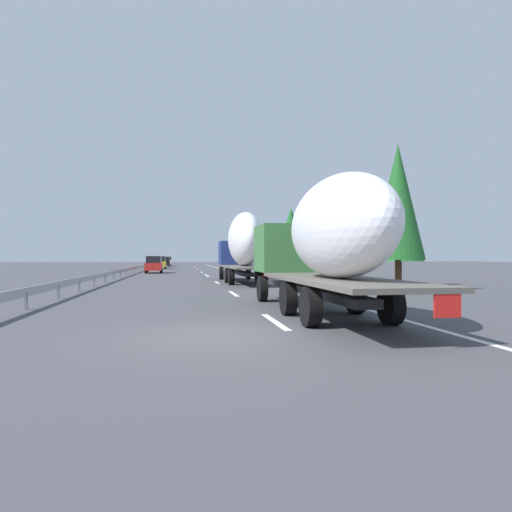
{
  "coord_description": "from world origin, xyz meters",
  "views": [
    {
      "loc": [
        -10.14,
        0.79,
        1.78
      ],
      "look_at": [
        19.86,
        -4.31,
        1.89
      ],
      "focal_mm": 31.32,
      "sensor_mm": 36.0,
      "label": 1
    }
  ],
  "objects": [
    {
      "name": "lane_stripe_2",
      "position": [
        21.7,
        -1.8,
        0.0
      ],
      "size": [
        3.2,
        0.2,
        0.01
      ],
      "primitive_type": "cube",
      "color": "white",
      "rests_on": "ground_plane"
    },
    {
      "name": "tree_2",
      "position": [
        11.1,
        -10.19,
        4.63
      ],
      "size": [
        2.69,
        2.69,
        7.62
      ],
      "color": "#472D19",
      "rests_on": "ground_plane"
    },
    {
      "name": "lane_stripe_7",
      "position": [
        72.73,
        -1.8,
        0.0
      ],
      "size": [
        3.2,
        0.2,
        0.01
      ],
      "primitive_type": "cube",
      "color": "white",
      "rests_on": "ground_plane"
    },
    {
      "name": "lane_stripe_5",
      "position": [
        44.32,
        -1.8,
        0.0
      ],
      "size": [
        3.2,
        0.2,
        0.01
      ],
      "primitive_type": "cube",
      "color": "white",
      "rests_on": "ground_plane"
    },
    {
      "name": "car_white_van",
      "position": [
        92.05,
        3.6,
        0.98
      ],
      "size": [
        4.11,
        1.83,
        1.97
      ],
      "color": "white",
      "rests_on": "ground_plane"
    },
    {
      "name": "tree_1",
      "position": [
        29.43,
        -11.76,
        4.02
      ],
      "size": [
        2.9,
        2.9,
        6.56
      ],
      "color": "#472D19",
      "rests_on": "ground_plane"
    },
    {
      "name": "lane_stripe_4",
      "position": [
        35.82,
        -1.8,
        0.0
      ],
      "size": [
        3.2,
        0.2,
        0.01
      ],
      "primitive_type": "cube",
      "color": "white",
      "rests_on": "ground_plane"
    },
    {
      "name": "ground_plane",
      "position": [
        40.0,
        0.0,
        0.0
      ],
      "size": [
        260.0,
        260.0,
        0.0
      ],
      "primitive_type": "plane",
      "color": "#424247"
    },
    {
      "name": "tree_0",
      "position": [
        15.57,
        -12.54,
        4.08
      ],
      "size": [
        3.02,
        3.02,
        6.64
      ],
      "color": "#472D19",
      "rests_on": "ground_plane"
    },
    {
      "name": "truck_trailing",
      "position": [
        3.17,
        -3.6,
        2.34
      ],
      "size": [
        12.36,
        2.55,
        4.09
      ],
      "color": "#387038",
      "rests_on": "ground_plane"
    },
    {
      "name": "lane_stripe_6",
      "position": [
        59.35,
        -1.8,
        0.0
      ],
      "size": [
        3.2,
        0.2,
        0.01
      ],
      "primitive_type": "cube",
      "color": "white",
      "rests_on": "ground_plane"
    },
    {
      "name": "lane_stripe_1",
      "position": [
        11.64,
        -1.8,
        0.0
      ],
      "size": [
        3.2,
        0.2,
        0.01
      ],
      "primitive_type": "cube",
      "color": "white",
      "rests_on": "ground_plane"
    },
    {
      "name": "car_red_compact",
      "position": [
        42.25,
        3.76,
        0.97
      ],
      "size": [
        4.5,
        1.86,
        1.94
      ],
      "color": "red",
      "rests_on": "ground_plane"
    },
    {
      "name": "truck_lead",
      "position": [
        21.34,
        -3.6,
        2.69
      ],
      "size": [
        12.99,
        2.55,
        4.9
      ],
      "color": "navy",
      "rests_on": "ground_plane"
    },
    {
      "name": "edge_line_right",
      "position": [
        45.0,
        -5.5,
        0.0
      ],
      "size": [
        110.0,
        0.2,
        0.01
      ],
      "primitive_type": "cube",
      "color": "white",
      "rests_on": "ground_plane"
    },
    {
      "name": "guardrail_median",
      "position": [
        43.0,
        6.0,
        0.58
      ],
      "size": [
        94.0,
        0.1,
        0.76
      ],
      "color": "#9EA0A5",
      "rests_on": "ground_plane"
    },
    {
      "name": "car_yellow_coupe",
      "position": [
        61.37,
        3.89,
        0.98
      ],
      "size": [
        4.61,
        1.77,
        1.97
      ],
      "color": "gold",
      "rests_on": "ground_plane"
    },
    {
      "name": "road_sign",
      "position": [
        35.84,
        -6.7,
        2.3
      ],
      "size": [
        0.1,
        0.9,
        3.34
      ],
      "color": "gray",
      "rests_on": "ground_plane"
    },
    {
      "name": "lane_stripe_3",
      "position": [
        32.71,
        -1.8,
        0.0
      ],
      "size": [
        3.2,
        0.2,
        0.01
      ],
      "primitive_type": "cube",
      "color": "white",
      "rests_on": "ground_plane"
    },
    {
      "name": "tree_3",
      "position": [
        32.49,
        -9.97,
        4.26
      ],
      "size": [
        3.14,
        3.14,
        6.69
      ],
      "color": "#472D19",
      "rests_on": "ground_plane"
    },
    {
      "name": "car_black_suv",
      "position": [
        78.06,
        3.64,
        0.97
      ],
      "size": [
        4.08,
        1.77,
        1.96
      ],
      "color": "black",
      "rests_on": "ground_plane"
    },
    {
      "name": "lane_stripe_0",
      "position": [
        2.0,
        -1.8,
        0.0
      ],
      "size": [
        3.2,
        0.2,
        0.01
      ],
      "primitive_type": "cube",
      "color": "white",
      "rests_on": "ground_plane"
    }
  ]
}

